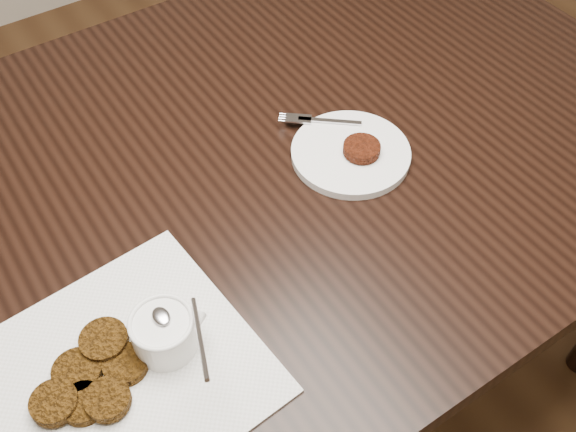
# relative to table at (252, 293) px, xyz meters

# --- Properties ---
(table) EXTENTS (1.54, 0.99, 0.75)m
(table) POSITION_rel_table_xyz_m (0.00, 0.00, 0.00)
(table) COLOR black
(table) RESTS_ON floor
(napkin) EXTENTS (0.34, 0.34, 0.00)m
(napkin) POSITION_rel_table_xyz_m (-0.31, -0.23, 0.38)
(napkin) COLOR white
(napkin) RESTS_ON table
(sauce_ramekin) EXTENTS (0.12, 0.12, 0.12)m
(sauce_ramekin) POSITION_rel_table_xyz_m (-0.25, -0.23, 0.44)
(sauce_ramekin) COLOR white
(sauce_ramekin) RESTS_ON napkin
(patty_cluster) EXTENTS (0.27, 0.27, 0.02)m
(patty_cluster) POSITION_rel_table_xyz_m (-0.36, -0.23, 0.39)
(patty_cluster) COLOR #5F370C
(patty_cluster) RESTS_ON napkin
(plate_with_patty) EXTENTS (0.27, 0.27, 0.03)m
(plate_with_patty) POSITION_rel_table_xyz_m (0.16, -0.08, 0.39)
(plate_with_patty) COLOR white
(plate_with_patty) RESTS_ON table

